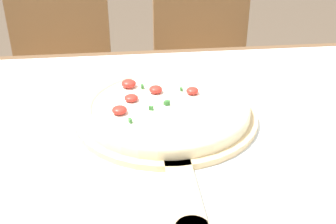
{
  "coord_description": "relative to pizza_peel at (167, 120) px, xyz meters",
  "views": [
    {
      "loc": [
        -0.06,
        -0.62,
        1.17
      ],
      "look_at": [
        0.02,
        0.09,
        0.78
      ],
      "focal_mm": 45.0,
      "sensor_mm": 36.0,
      "label": 1
    }
  ],
  "objects": [
    {
      "name": "dining_table",
      "position": [
        -0.02,
        -0.1,
        -0.11
      ],
      "size": [
        1.27,
        1.05,
        0.74
      ],
      "color": "brown",
      "rests_on": "ground_plane"
    },
    {
      "name": "towel_cloth",
      "position": [
        -0.02,
        -0.1,
        -0.01
      ],
      "size": [
        1.19,
        0.97,
        0.0
      ],
      "color": "silver",
      "rests_on": "dining_table"
    },
    {
      "name": "pizza_peel",
      "position": [
        0.0,
        0.0,
        0.0
      ],
      "size": [
        0.37,
        0.53,
        0.01
      ],
      "color": "#D6B784",
      "rests_on": "towel_cloth"
    },
    {
      "name": "pizza",
      "position": [
        -0.0,
        0.02,
        0.02
      ],
      "size": [
        0.33,
        0.33,
        0.04
      ],
      "color": "beige",
      "rests_on": "pizza_peel"
    },
    {
      "name": "chair_left",
      "position": [
        -0.32,
        0.81,
        -0.25
      ],
      "size": [
        0.41,
        0.41,
        0.88
      ],
      "rotation": [
        0.0,
        0.0,
        -0.03
      ],
      "color": "#A37547",
      "rests_on": "ground_plane"
    },
    {
      "name": "chair_right",
      "position": [
        0.24,
        0.81,
        -0.25
      ],
      "size": [
        0.4,
        0.4,
        0.88
      ],
      "rotation": [
        0.0,
        0.0,
        0.01
      ],
      "color": "#A37547",
      "rests_on": "ground_plane"
    }
  ]
}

